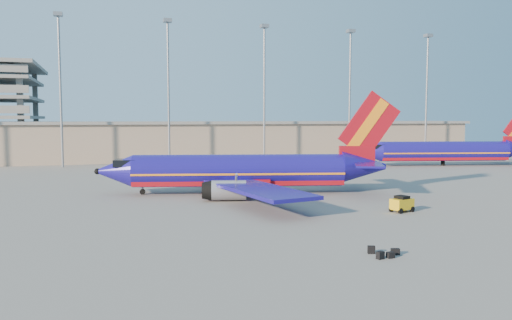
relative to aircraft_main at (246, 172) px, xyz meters
name	(u,v)px	position (x,y,z in m)	size (l,w,h in m)	color
ground	(266,198)	(1.28, -3.72, -2.68)	(220.00, 220.00, 0.00)	slate
terminal_building	(227,139)	(11.28, 54.28, 1.64)	(122.00, 16.00, 8.50)	gray
light_mast_row	(218,77)	(6.28, 42.28, 14.88)	(101.60, 1.60, 28.65)	gray
aircraft_main	(246,172)	(0.00, 0.00, 0.00)	(36.41, 34.61, 12.53)	navy
aircraft_second	(448,151)	(47.67, 23.31, 0.15)	(35.84, 16.11, 12.31)	navy
baggage_tug	(402,203)	(11.23, -16.07, -1.84)	(2.51, 1.91, 1.60)	gold
luggage_pile	(384,253)	(1.01, -29.45, -2.44)	(2.12, 1.77, 0.53)	black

